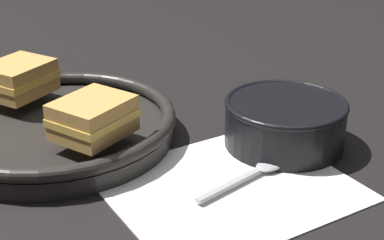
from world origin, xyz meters
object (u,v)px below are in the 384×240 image
(sandwich_near_left, at_px, (18,78))
(sandwich_near_right, at_px, (93,117))
(soup_bowl, at_px, (285,120))
(skillet, at_px, (54,126))
(spoon, at_px, (260,170))

(sandwich_near_left, xyz_separation_m, sandwich_near_right, (0.01, -0.18, 0.00))
(soup_bowl, relative_size, skillet, 0.40)
(spoon, distance_m, sandwich_near_right, 0.21)
(skillet, bearing_deg, sandwich_near_right, -85.05)
(soup_bowl, height_order, sandwich_near_right, sandwich_near_right)
(spoon, height_order, sandwich_near_right, sandwich_near_right)
(soup_bowl, xyz_separation_m, sandwich_near_left, (-0.23, 0.30, 0.03))
(sandwich_near_right, bearing_deg, sandwich_near_left, 93.99)
(soup_bowl, relative_size, spoon, 1.09)
(spoon, bearing_deg, skillet, 117.86)
(sandwich_near_right, bearing_deg, skillet, 94.95)
(soup_bowl, bearing_deg, sandwich_near_right, 152.99)
(skillet, xyz_separation_m, sandwich_near_left, (-0.00, 0.09, 0.04))
(sandwich_near_left, height_order, sandwich_near_right, same)
(soup_bowl, bearing_deg, sandwich_near_left, 128.24)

